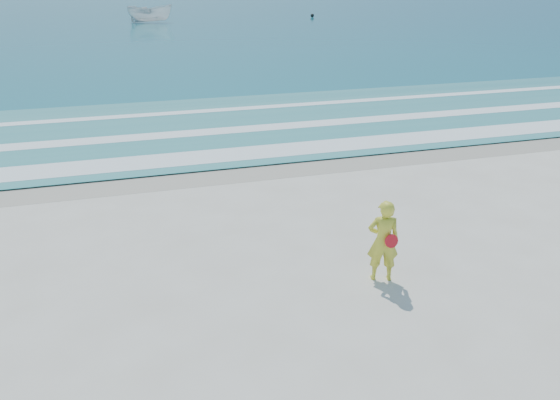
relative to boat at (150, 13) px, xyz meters
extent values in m
plane|color=silver|center=(-1.03, -60.20, -1.04)|extent=(400.00, 400.00, 0.00)
cube|color=#B2A893|center=(-1.03, -51.20, -1.04)|extent=(400.00, 2.40, 0.00)
cube|color=#19727F|center=(-1.03, 44.80, -1.02)|extent=(400.00, 190.00, 0.04)
cube|color=#59B7AD|center=(-1.03, -46.20, -0.99)|extent=(400.00, 10.00, 0.01)
cube|color=white|center=(-1.03, -49.90, -0.99)|extent=(400.00, 1.40, 0.01)
cube|color=white|center=(-1.03, -47.00, -0.99)|extent=(400.00, 0.90, 0.01)
cube|color=white|center=(-1.03, -43.70, -0.99)|extent=(400.00, 0.60, 0.01)
imported|color=silver|center=(0.00, 0.00, 0.00)|extent=(5.51, 3.38, 2.00)
sphere|color=black|center=(20.24, 2.00, -0.78)|extent=(0.45, 0.45, 0.45)
imported|color=gold|center=(0.52, -58.35, -0.19)|extent=(0.71, 0.57, 1.69)
cylinder|color=red|center=(0.60, -58.53, -0.12)|extent=(0.27, 0.08, 0.27)
camera|label=1|loc=(-4.02, -66.81, 4.65)|focal=35.00mm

